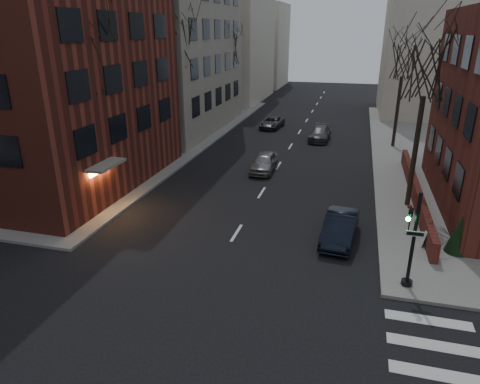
# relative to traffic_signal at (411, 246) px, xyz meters

# --- Properties ---
(sidewalk_far_left) EXTENTS (44.00, 44.00, 0.15)m
(sidewalk_far_left) POSITION_rel_traffic_signal_xyz_m (-36.94, 21.01, -1.83)
(sidewalk_far_left) COLOR gray
(sidewalk_far_left) RESTS_ON ground
(building_left_brick) EXTENTS (15.00, 15.00, 18.00)m
(building_left_brick) POSITION_rel_traffic_signal_xyz_m (-23.44, 7.51, 7.09)
(building_left_brick) COLOR maroon
(building_left_brick) RESTS_ON ground
(low_wall_right) EXTENTS (0.35, 16.00, 1.00)m
(low_wall_right) POSITION_rel_traffic_signal_xyz_m (1.36, 10.01, -1.26)
(low_wall_right) COLOR maroon
(low_wall_right) RESTS_ON sidewalk_far_right
(building_distant_la) EXTENTS (14.00, 16.00, 18.00)m
(building_distant_la) POSITION_rel_traffic_signal_xyz_m (-22.94, 46.01, 7.09)
(building_distant_la) COLOR beige
(building_distant_la) RESTS_ON ground
(building_distant_ra) EXTENTS (14.00, 14.00, 16.00)m
(building_distant_ra) POSITION_rel_traffic_signal_xyz_m (7.06, 41.01, 6.09)
(building_distant_ra) COLOR beige
(building_distant_ra) RESTS_ON ground
(building_distant_lb) EXTENTS (10.00, 12.00, 14.00)m
(building_distant_lb) POSITION_rel_traffic_signal_xyz_m (-20.94, 63.01, 5.09)
(building_distant_lb) COLOR beige
(building_distant_lb) RESTS_ON ground
(traffic_signal) EXTENTS (0.76, 0.44, 4.00)m
(traffic_signal) POSITION_rel_traffic_signal_xyz_m (0.00, 0.00, 0.00)
(traffic_signal) COLOR black
(traffic_signal) RESTS_ON sidewalk_far_right
(tree_left_a) EXTENTS (4.18, 4.18, 10.26)m
(tree_left_a) POSITION_rel_traffic_signal_xyz_m (-16.74, 5.01, 6.56)
(tree_left_a) COLOR #2D231C
(tree_left_a) RESTS_ON sidewalk_far_left
(tree_left_b) EXTENTS (4.40, 4.40, 10.80)m
(tree_left_b) POSITION_rel_traffic_signal_xyz_m (-16.74, 17.01, 7.00)
(tree_left_b) COLOR #2D231C
(tree_left_b) RESTS_ON sidewalk_far_left
(tree_left_c) EXTENTS (3.96, 3.96, 9.72)m
(tree_left_c) POSITION_rel_traffic_signal_xyz_m (-16.74, 31.01, 6.12)
(tree_left_c) COLOR #2D231C
(tree_left_c) RESTS_ON sidewalk_far_left
(tree_right_a) EXTENTS (3.96, 3.96, 9.72)m
(tree_right_a) POSITION_rel_traffic_signal_xyz_m (0.86, 9.01, 6.12)
(tree_right_a) COLOR #2D231C
(tree_right_a) RESTS_ON sidewalk_far_right
(tree_right_b) EXTENTS (3.74, 3.74, 9.18)m
(tree_right_b) POSITION_rel_traffic_signal_xyz_m (0.86, 23.01, 5.68)
(tree_right_b) COLOR #2D231C
(tree_right_b) RESTS_ON sidewalk_far_right
(streetlamp_near) EXTENTS (0.36, 0.36, 6.28)m
(streetlamp_near) POSITION_rel_traffic_signal_xyz_m (-16.14, 13.01, 2.33)
(streetlamp_near) COLOR black
(streetlamp_near) RESTS_ON sidewalk_far_left
(streetlamp_far) EXTENTS (0.36, 0.36, 6.28)m
(streetlamp_far) POSITION_rel_traffic_signal_xyz_m (-16.14, 33.01, 2.33)
(streetlamp_far) COLOR black
(streetlamp_far) RESTS_ON sidewalk_far_left
(parked_sedan) EXTENTS (1.82, 4.30, 1.38)m
(parked_sedan) POSITION_rel_traffic_signal_xyz_m (-2.79, 3.56, -1.22)
(parked_sedan) COLOR black
(parked_sedan) RESTS_ON ground
(car_lane_silver) EXTENTS (1.62, 4.01, 1.37)m
(car_lane_silver) POSITION_rel_traffic_signal_xyz_m (-8.74, 13.41, -1.23)
(car_lane_silver) COLOR gray
(car_lane_silver) RESTS_ON ground
(car_lane_gray) EXTENTS (1.95, 4.43, 1.27)m
(car_lane_gray) POSITION_rel_traffic_signal_xyz_m (-5.64, 23.96, -1.27)
(car_lane_gray) COLOR #3A3A3E
(car_lane_gray) RESTS_ON ground
(car_lane_far) EXTENTS (2.32, 4.31, 1.15)m
(car_lane_far) POSITION_rel_traffic_signal_xyz_m (-11.04, 28.05, -1.33)
(car_lane_far) COLOR #39393D
(car_lane_far) RESTS_ON ground
(sandwich_board) EXTENTS (0.40, 0.54, 0.84)m
(sandwich_board) POSITION_rel_traffic_signal_xyz_m (1.29, 3.79, -1.34)
(sandwich_board) COLOR silver
(sandwich_board) RESTS_ON sidewalk_far_right
(evergreen_shrub) EXTENTS (1.33, 1.33, 1.88)m
(evergreen_shrub) POSITION_rel_traffic_signal_xyz_m (2.56, 3.51, -0.82)
(evergreen_shrub) COLOR #15311B
(evergreen_shrub) RESTS_ON sidewalk_far_right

